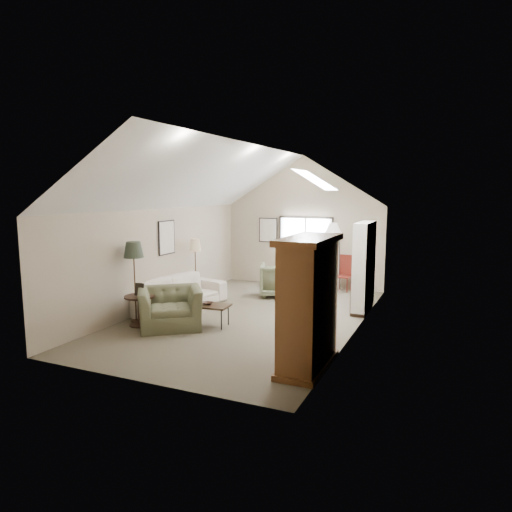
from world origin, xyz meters
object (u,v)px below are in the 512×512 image
at_px(coffee_table, 208,315).
at_px(side_chair, 344,273).
at_px(side_table, 140,311).
at_px(sofa, 177,293).
at_px(armchair_far, 279,280).
at_px(armchair_near, 170,308).
at_px(armoire, 308,304).

xyz_separation_m(coffee_table, side_chair, (1.91, 4.68, 0.29)).
distance_m(side_table, side_chair, 6.21).
distance_m(sofa, armchair_far, 2.93).
bearing_deg(sofa, armchair_near, -138.23).
height_order(coffee_table, side_chair, side_chair).
bearing_deg(sofa, side_table, -163.06).
distance_m(sofa, armchair_near, 1.65).
relative_size(armoire, sofa, 0.82).
bearing_deg(side_table, coffee_table, 22.62).
relative_size(armoire, side_table, 3.29).
xyz_separation_m(armchair_near, side_table, (-0.68, -0.15, -0.10)).
bearing_deg(side_chair, coffee_table, -105.31).
bearing_deg(armchair_near, armoire, -52.97).
xyz_separation_m(sofa, armchair_near, (0.78, -1.45, 0.04)).
xyz_separation_m(sofa, side_chair, (3.39, 3.66, 0.14)).
bearing_deg(armchair_near, coffee_table, -5.55).
bearing_deg(side_chair, side_table, -115.20).
xyz_separation_m(armoire, armchair_near, (-3.42, 0.99, -0.67)).
bearing_deg(armchair_far, sofa, 31.23).
height_order(armchair_near, side_table, armchair_near).
relative_size(armoire, armchair_far, 2.18).
height_order(armchair_near, side_chair, side_chair).
bearing_deg(armoire, armchair_near, 163.83).
bearing_deg(armchair_far, armoire, 97.33).
bearing_deg(coffee_table, side_chair, 67.85).
bearing_deg(sofa, side_chair, -29.46).
height_order(coffee_table, side_table, side_table).
xyz_separation_m(side_table, side_chair, (3.29, 5.26, 0.20)).
height_order(armchair_far, side_chair, side_chair).
xyz_separation_m(coffee_table, side_table, (-1.39, -0.58, 0.10)).
relative_size(armoire, coffee_table, 2.36).
relative_size(armchair_far, side_chair, 0.95).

